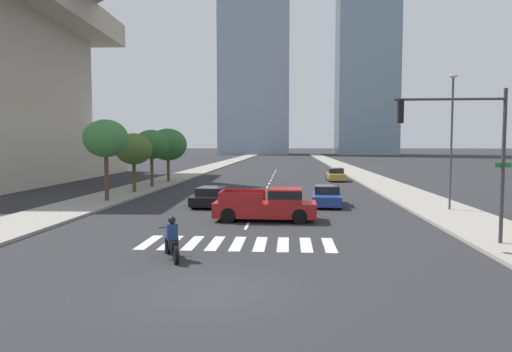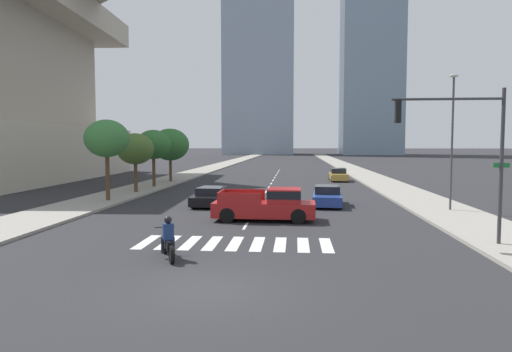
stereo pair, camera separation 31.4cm
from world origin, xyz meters
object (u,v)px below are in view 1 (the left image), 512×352
sedan_blue_1 (327,196)px  motorcycle_lead (172,242)px  street_lamp_east (452,132)px  street_tree_second (134,149)px  pickup_truck (270,205)px  street_tree_fourth (168,145)px  sedan_gold_2 (336,175)px  street_tree_third (152,145)px  traffic_signal_near (463,138)px  street_tree_nearest (106,139)px  sedan_black_0 (212,197)px

sedan_blue_1 → motorcycle_lead: bearing=-20.4°
street_lamp_east → street_tree_second: size_ratio=1.67×
pickup_truck → street_tree_fourth: bearing=117.9°
pickup_truck → sedan_blue_1: pickup_truck is taller
sedan_gold_2 → street_tree_second: 22.52m
sedan_gold_2 → street_tree_third: street_tree_third is taller
sedan_gold_2 → street_tree_second: street_tree_second is taller
street_tree_third → street_tree_fourth: 5.59m
traffic_signal_near → street_tree_nearest: bearing=-32.5°
motorcycle_lead → street_tree_fourth: 31.91m
motorcycle_lead → street_lamp_east: street_lamp_east is taller
motorcycle_lead → street_tree_third: 26.58m
sedan_black_0 → sedan_blue_1: sedan_blue_1 is taller
sedan_blue_1 → traffic_signal_near: traffic_signal_near is taller
sedan_black_0 → traffic_signal_near: 16.41m
traffic_signal_near → street_tree_fourth: traffic_signal_near is taller
pickup_truck → traffic_signal_near: traffic_signal_near is taller
pickup_truck → sedan_gold_2: bearing=78.4°
sedan_blue_1 → street_tree_fourth: 22.16m
street_lamp_east → street_tree_nearest: (-21.58, 2.74, -0.34)m
sedan_blue_1 → street_tree_fourth: size_ratio=0.85×
sedan_black_0 → traffic_signal_near: traffic_signal_near is taller
motorcycle_lead → street_tree_second: street_tree_second is taller
sedan_blue_1 → traffic_signal_near: bearing=23.5°
sedan_gold_2 → street_tree_nearest: street_tree_nearest is taller
street_lamp_east → street_tree_nearest: street_lamp_east is taller
motorcycle_lead → street_tree_second: 22.11m
street_lamp_east → street_tree_third: street_lamp_east is taller
sedan_blue_1 → street_tree_third: bearing=-122.3°
street_tree_second → street_tree_nearest: bearing=-90.0°
sedan_blue_1 → street_tree_second: bearing=-108.2°
street_tree_nearest → street_tree_third: 10.30m
street_tree_nearest → motorcycle_lead: bearing=-60.8°
sedan_black_0 → street_lamp_east: street_lamp_east is taller
sedan_blue_1 → street_lamp_east: 8.34m
motorcycle_lead → sedan_gold_2: size_ratio=0.44×
sedan_blue_1 → traffic_signal_near: (4.18, -11.65, 3.59)m
sedan_black_0 → street_tree_second: 10.22m
pickup_truck → street_tree_third: bearing=125.0°
sedan_gold_2 → street_tree_fourth: bearing=-77.7°
sedan_blue_1 → street_tree_second: 16.10m
sedan_blue_1 → sedan_gold_2: bearing=176.5°
motorcycle_lead → street_tree_second: bearing=-2.1°
street_lamp_east → street_tree_fourth: 28.52m
sedan_gold_2 → pickup_truck: bearing=-13.0°
sedan_blue_1 → street_tree_second: size_ratio=0.98×
motorcycle_lead → street_tree_third: size_ratio=0.40×
traffic_signal_near → street_tree_fourth: (-18.86, 27.92, -0.31)m
traffic_signal_near → street_tree_fourth: bearing=-56.0°
sedan_black_0 → street_tree_fourth: 18.64m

